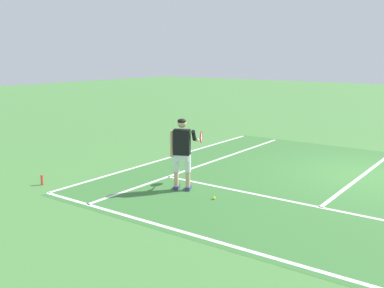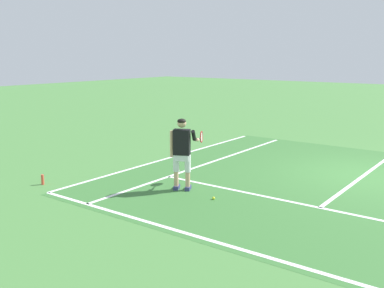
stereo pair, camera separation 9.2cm
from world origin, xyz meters
name	(u,v)px [view 2 (the right image)]	position (x,y,z in m)	size (l,w,h in m)	color
ground_plane	(364,176)	(0.00, 0.00, 0.00)	(80.00, 80.00, 0.00)	#477F3D
court_inner_surface	(348,187)	(0.00, -1.37, 0.00)	(10.98, 9.56, 0.00)	#387033
line_baseline	(257,254)	(0.00, -5.95, 0.00)	(10.98, 0.10, 0.01)	white
line_service	(320,208)	(0.00, -3.19, 0.00)	(8.23, 0.10, 0.01)	white
line_centre_service	(364,175)	(0.00, 0.01, 0.00)	(0.10, 6.40, 0.01)	white
line_singles_left	(208,163)	(-4.12, -1.37, 0.00)	(0.10, 9.16, 0.01)	white
line_doubles_left	(172,157)	(-5.49, -1.37, 0.00)	(0.10, 9.16, 0.01)	white
tennis_player	(182,149)	(-3.12, -3.87, 0.99)	(0.56, 1.23, 1.71)	navy
tennis_ball_near_feet	(214,198)	(-2.10, -4.06, 0.03)	(0.07, 0.07, 0.07)	#CCE02D
water_bottle	(43,180)	(-6.16, -5.61, 0.13)	(0.07, 0.07, 0.25)	#E04C38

